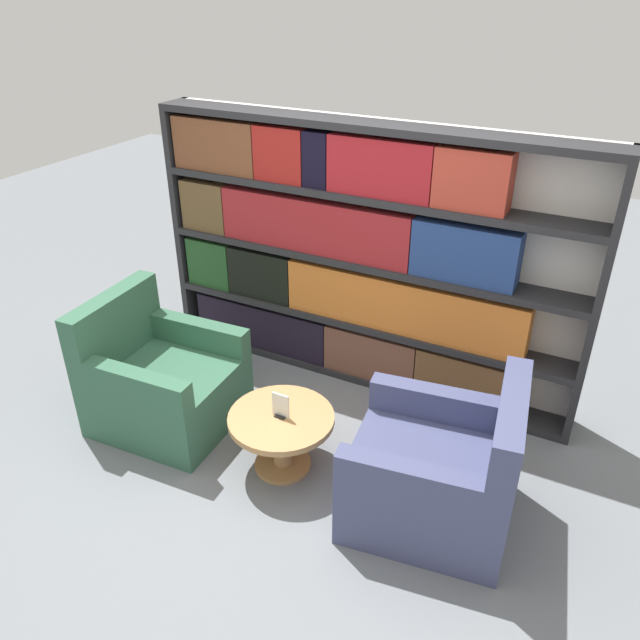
# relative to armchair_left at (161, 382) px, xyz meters

# --- Properties ---
(ground_plane) EXTENTS (14.00, 14.00, 0.00)m
(ground_plane) POSITION_rel_armchair_left_xyz_m (1.00, -0.17, -0.31)
(ground_plane) COLOR slate
(bookshelf) EXTENTS (3.19, 0.30, 1.94)m
(bookshelf) POSITION_rel_armchair_left_xyz_m (0.89, 1.16, 0.64)
(bookshelf) COLOR silver
(bookshelf) RESTS_ON ground_plane
(armchair_left) EXTENTS (0.93, 0.86, 0.91)m
(armchair_left) POSITION_rel_armchair_left_xyz_m (0.00, 0.00, 0.00)
(armchair_left) COLOR #336047
(armchair_left) RESTS_ON ground_plane
(armchair_right) EXTENTS (0.99, 0.93, 0.91)m
(armchair_right) POSITION_rel_armchair_left_xyz_m (1.97, 0.01, 0.00)
(armchair_right) COLOR #42476B
(armchair_right) RESTS_ON ground_plane
(coffee_table) EXTENTS (0.66, 0.66, 0.40)m
(coffee_table) POSITION_rel_armchair_left_xyz_m (0.99, -0.05, -0.02)
(coffee_table) COLOR #AD7F4C
(coffee_table) RESTS_ON ground_plane
(table_sign) EXTENTS (0.11, 0.06, 0.16)m
(table_sign) POSITION_rel_armchair_left_xyz_m (0.99, -0.05, 0.16)
(table_sign) COLOR black
(table_sign) RESTS_ON coffee_table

